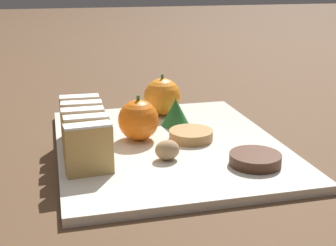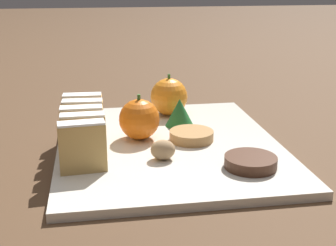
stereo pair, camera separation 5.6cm
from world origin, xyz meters
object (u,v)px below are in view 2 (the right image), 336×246
(orange_near, at_px, (169,97))
(orange_far, at_px, (139,119))
(walnut, at_px, (163,150))
(chocolate_cookie, at_px, (251,162))

(orange_near, relative_size, orange_far, 1.06)
(orange_far, distance_m, walnut, 0.09)
(chocolate_cookie, bearing_deg, walnut, 157.07)
(orange_far, bearing_deg, chocolate_cookie, -45.52)
(orange_far, height_order, chocolate_cookie, orange_far)
(orange_near, relative_size, walnut, 2.18)
(orange_near, distance_m, walnut, 0.21)
(chocolate_cookie, bearing_deg, orange_far, 134.48)
(orange_near, bearing_deg, orange_far, -118.82)
(orange_near, xyz_separation_m, orange_far, (-0.07, -0.12, -0.00))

